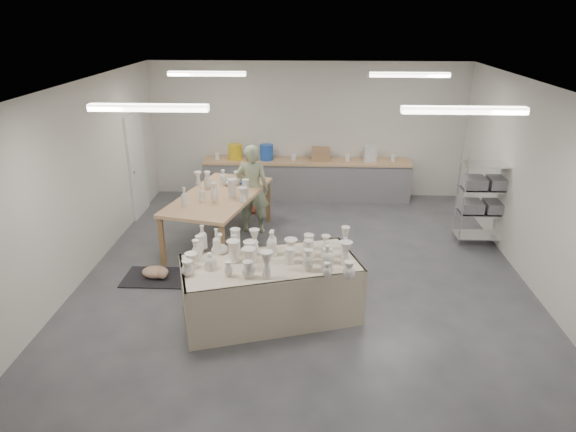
{
  "coord_description": "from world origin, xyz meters",
  "views": [
    {
      "loc": [
        0.09,
        -7.38,
        3.97
      ],
      "look_at": [
        -0.25,
        -0.07,
        1.05
      ],
      "focal_mm": 32.0,
      "sensor_mm": 36.0,
      "label": 1
    }
  ],
  "objects_px": {
    "drying_table": "(270,286)",
    "red_stool": "(255,210)",
    "potter": "(252,189)",
    "work_table": "(223,193)"
  },
  "relations": [
    {
      "from": "drying_table",
      "to": "red_stool",
      "type": "xyz_separation_m",
      "value": [
        -0.57,
        3.24,
        -0.14
      ]
    },
    {
      "from": "potter",
      "to": "work_table",
      "type": "bearing_deg",
      "value": 41.21
    },
    {
      "from": "work_table",
      "to": "red_stool",
      "type": "xyz_separation_m",
      "value": [
        0.49,
        0.66,
        -0.59
      ]
    },
    {
      "from": "work_table",
      "to": "red_stool",
      "type": "relative_size",
      "value": 5.33
    },
    {
      "from": "work_table",
      "to": "potter",
      "type": "bearing_deg",
      "value": 52.26
    },
    {
      "from": "drying_table",
      "to": "red_stool",
      "type": "bearing_deg",
      "value": 82.95
    },
    {
      "from": "work_table",
      "to": "potter",
      "type": "height_order",
      "value": "potter"
    },
    {
      "from": "drying_table",
      "to": "potter",
      "type": "bearing_deg",
      "value": 83.83
    },
    {
      "from": "work_table",
      "to": "red_stool",
      "type": "bearing_deg",
      "value": 67.09
    },
    {
      "from": "drying_table",
      "to": "red_stool",
      "type": "relative_size",
      "value": 5.15
    }
  ]
}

